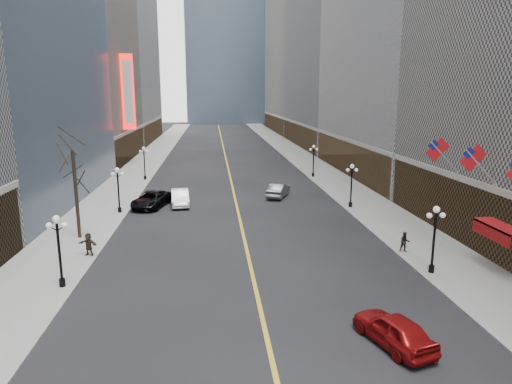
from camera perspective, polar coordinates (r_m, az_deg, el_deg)
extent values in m
cube|color=gray|center=(70.10, 8.18, 2.48)|extent=(6.00, 230.00, 0.15)
cube|color=gray|center=(69.10, -15.02, 2.05)|extent=(6.00, 230.00, 0.15)
cube|color=gold|center=(78.06, -3.62, 3.51)|extent=(0.25, 200.00, 0.02)
cube|color=brown|center=(69.00, 12.20, 4.30)|extent=(2.80, 35.00, 5.00)
cube|color=gray|center=(108.83, 12.55, 18.36)|extent=(26.00, 40.00, 48.00)
cube|color=brown|center=(105.62, 5.97, 7.14)|extent=(2.80, 39.00, 5.00)
cube|color=gray|center=(150.94, 7.40, 19.40)|extent=(26.00, 46.00, 62.00)
cube|color=brown|center=(147.90, 2.66, 8.61)|extent=(2.80, 45.00, 5.00)
cube|color=gray|center=(89.52, -24.87, 19.63)|extent=(26.00, 30.00, 50.00)
cube|color=brown|center=(86.11, -16.20, 5.60)|extent=(2.80, 29.00, 5.00)
cube|color=brown|center=(119.55, -13.25, 7.46)|extent=(2.80, 37.00, 5.00)
cylinder|color=black|center=(32.68, 21.08, -8.94)|extent=(0.36, 0.36, 0.50)
cylinder|color=black|center=(32.12, 21.32, -6.02)|extent=(0.16, 0.16, 4.00)
sphere|color=white|center=(31.51, 21.64, -2.03)|extent=(0.44, 0.44, 0.44)
sphere|color=white|center=(31.40, 20.85, -2.77)|extent=(0.36, 0.36, 0.36)
sphere|color=white|center=(31.81, 22.30, -2.70)|extent=(0.36, 0.36, 0.36)
cylinder|color=black|center=(48.67, 11.72, -1.54)|extent=(0.36, 0.36, 0.50)
cylinder|color=black|center=(48.29, 11.81, 0.48)|extent=(0.16, 0.16, 4.00)
sphere|color=white|center=(47.89, 11.93, 3.18)|extent=(0.44, 0.44, 0.44)
sphere|color=white|center=(47.82, 11.40, 2.70)|extent=(0.36, 0.36, 0.36)
sphere|color=white|center=(48.09, 12.42, 2.71)|extent=(0.36, 0.36, 0.36)
cylinder|color=black|center=(65.71, 7.14, 2.15)|extent=(0.36, 0.36, 0.50)
cylinder|color=black|center=(65.43, 7.18, 3.66)|extent=(0.16, 0.16, 4.00)
sphere|color=white|center=(65.14, 7.23, 5.66)|extent=(0.44, 0.44, 0.44)
sphere|color=white|center=(65.08, 6.84, 5.31)|extent=(0.36, 0.36, 0.36)
sphere|color=white|center=(65.28, 7.61, 5.31)|extent=(0.36, 0.36, 0.36)
cylinder|color=black|center=(30.84, -23.06, -10.37)|extent=(0.36, 0.36, 0.50)
cylinder|color=black|center=(30.24, -23.33, -7.30)|extent=(0.16, 0.16, 4.00)
sphere|color=white|center=(29.60, -23.70, -3.09)|extent=(0.44, 0.44, 0.44)
sphere|color=white|center=(29.84, -24.46, -3.83)|extent=(0.36, 0.36, 0.36)
sphere|color=white|center=(29.56, -22.81, -3.83)|extent=(0.36, 0.36, 0.36)
cylinder|color=black|center=(47.46, -16.67, -2.15)|extent=(0.36, 0.36, 0.50)
cylinder|color=black|center=(47.07, -16.80, -0.09)|extent=(0.16, 0.16, 4.00)
sphere|color=white|center=(46.66, -16.97, 2.68)|extent=(0.44, 0.44, 0.44)
sphere|color=white|center=(46.81, -17.48, 2.18)|extent=(0.36, 0.36, 0.36)
sphere|color=white|center=(46.63, -16.40, 2.21)|extent=(0.36, 0.36, 0.36)
cylinder|color=black|center=(64.81, -13.69, 1.76)|extent=(0.36, 0.36, 0.50)
cylinder|color=black|center=(64.53, -13.76, 3.29)|extent=(0.16, 0.16, 4.00)
sphere|color=white|center=(64.23, -13.87, 5.31)|extent=(0.44, 0.44, 0.44)
sphere|color=white|center=(64.35, -14.25, 4.95)|extent=(0.36, 0.36, 0.36)
sphere|color=white|center=(64.21, -13.45, 4.97)|extent=(0.36, 0.36, 0.36)
cylinder|color=#B2B2B7|center=(34.74, 26.34, 2.77)|extent=(2.49, 0.12, 2.49)
cube|color=red|center=(34.31, 25.52, 3.85)|extent=(1.94, 0.04, 1.94)
cube|color=navy|center=(34.09, 25.07, 4.44)|extent=(0.88, 0.06, 0.88)
cylinder|color=#B2B2B7|center=(39.03, 22.53, 4.01)|extent=(2.49, 0.12, 2.49)
cube|color=red|center=(38.65, 21.75, 4.98)|extent=(1.94, 0.04, 1.94)
cube|color=navy|center=(38.45, 21.33, 5.50)|extent=(0.88, 0.06, 0.88)
cube|color=maroon|center=(34.08, 28.24, -3.78)|extent=(1.40, 4.00, 0.15)
cube|color=maroon|center=(33.83, 27.25, -4.50)|extent=(0.10, 4.00, 0.90)
cube|color=red|center=(78.30, -15.72, 11.93)|extent=(2.00, 0.50, 12.00)
cube|color=white|center=(78.29, -15.68, 11.93)|extent=(1.40, 0.55, 10.00)
cylinder|color=#2D231C|center=(39.55, -21.56, -0.31)|extent=(0.28, 0.28, 7.20)
imported|color=silver|center=(49.50, -9.47, -0.68)|extent=(2.27, 5.31, 1.70)
imported|color=black|center=(49.29, -12.96, -0.91)|extent=(4.17, 6.48, 1.66)
imported|color=maroon|center=(23.47, 16.83, -16.14)|extent=(3.20, 4.96, 1.57)
imported|color=#494F51|center=(52.80, 2.80, 0.23)|extent=(3.41, 5.19, 1.62)
imported|color=black|center=(35.88, 18.10, -5.96)|extent=(0.81, 0.53, 1.54)
imported|color=#32281C|center=(35.55, -20.21, -6.15)|extent=(1.63, 1.03, 1.70)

